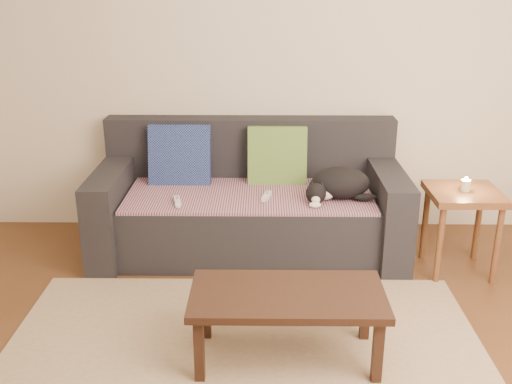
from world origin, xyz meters
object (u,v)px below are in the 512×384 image
sofa (250,206)px  side_table (463,205)px  cat (338,184)px  wii_remote_a (177,201)px  wii_remote_b (267,196)px  coffee_table (287,301)px

sofa → side_table: size_ratio=3.77×
cat → wii_remote_a: 1.07m
wii_remote_b → side_table: size_ratio=0.27×
sofa → side_table: sofa is taller
side_table → coffee_table: size_ratio=0.58×
wii_remote_b → wii_remote_a: bearing=114.7°
cat → wii_remote_a: size_ratio=3.14×
cat → side_table: size_ratio=0.84×
side_table → coffee_table: bearing=-139.1°
cat → side_table: (0.78, -0.17, -0.08)m
cat → sofa: bearing=162.9°
sofa → wii_remote_a: (-0.46, -0.29, 0.15)m
side_table → wii_remote_b: bearing=172.7°
sofa → coffee_table: 1.37m
sofa → wii_remote_b: 0.27m
side_table → sofa: bearing=165.7°
sofa → wii_remote_a: sofa is taller
cat → wii_remote_b: bearing=-179.0°
cat → coffee_table: size_ratio=0.49×
sofa → coffee_table: (0.22, -1.35, 0.02)m
sofa → cat: 0.66m
cat → side_table: 0.80m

